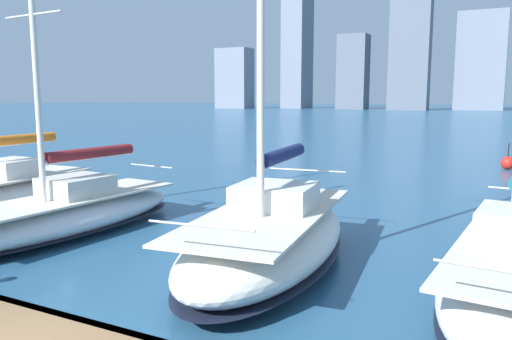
{
  "coord_description": "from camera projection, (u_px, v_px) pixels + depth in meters",
  "views": [
    {
      "loc": [
        -5.38,
        3.7,
        3.83
      ],
      "look_at": [
        -0.31,
        -6.3,
        2.2
      ],
      "focal_mm": 35.0,
      "sensor_mm": 36.0,
      "label": 1
    }
  ],
  "objects": [
    {
      "name": "sailboat_maroon",
      "position": [
        65.0,
        213.0,
        14.07
      ],
      "size": [
        3.17,
        8.15,
        9.21
      ],
      "color": "silver",
      "rests_on": "ground"
    },
    {
      "name": "sailboat_orange",
      "position": [
        2.0,
        195.0,
        15.92
      ],
      "size": [
        2.74,
        6.97,
        11.93
      ],
      "color": "white",
      "rests_on": "ground"
    },
    {
      "name": "channel_buoy",
      "position": [
        508.0,
        163.0,
        26.81
      ],
      "size": [
        0.7,
        0.7,
        1.4
      ],
      "color": "red",
      "rests_on": "ground"
    },
    {
      "name": "city_skyline",
      "position": [
        474.0,
        50.0,
        148.33
      ],
      "size": [
        175.84,
        22.31,
        53.77
      ],
      "color": "slate",
      "rests_on": "ground"
    },
    {
      "name": "sailboat_navy",
      "position": [
        269.0,
        235.0,
        11.25
      ],
      "size": [
        3.7,
        7.57,
        13.25
      ],
      "color": "white",
      "rests_on": "ground"
    }
  ]
}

